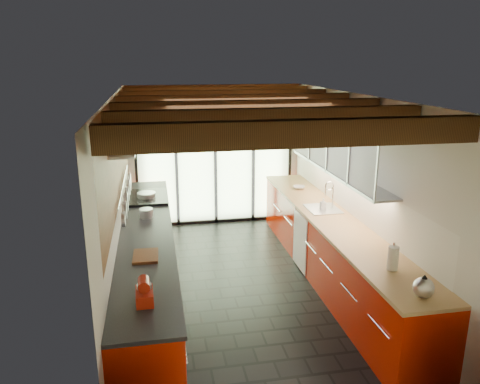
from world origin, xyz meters
The scene contains 18 objects.
ground centered at (0.00, 0.00, 0.00)m, with size 5.50×5.50×0.00m, color black.
room_shell centered at (0.00, 0.00, 1.65)m, with size 5.50×5.50×5.50m.
ceiling_beams centered at (0.00, 0.38, 2.46)m, with size 3.14×5.06×4.90m.
glass_door centered at (0.00, 2.69, 1.66)m, with size 2.95×0.10×2.90m.
left_counter centered at (-1.28, 0.00, 0.46)m, with size 0.68×5.00×0.92m.
range_stove centered at (-1.28, 1.45, 0.47)m, with size 0.66×0.90×0.97m.
right_counter centered at (1.27, 0.00, 0.46)m, with size 0.68×5.00×0.92m.
sink_assembly centered at (1.29, 0.40, 0.96)m, with size 0.45×0.52×0.43m.
upper_cabinets_right centered at (1.43, 0.30, 1.85)m, with size 0.34×3.00×3.00m.
left_wall_fixtures centered at (-1.47, 0.25, 1.80)m, with size 0.28×2.60×0.96m.
stand_mixer centered at (-1.27, -1.88, 1.02)m, with size 0.16×0.28×0.25m.
pot_large centered at (-1.27, 0.52, 0.98)m, with size 0.19×0.19×0.12m, color silver.
pot_small centered at (-1.27, 1.39, 0.98)m, with size 0.29×0.29×0.11m, color silver.
cutting_board centered at (-1.27, -0.88, 0.94)m, with size 0.27×0.38×0.03m, color brown.
kettle centered at (1.27, -2.25, 1.02)m, with size 0.25×0.27×0.23m.
paper_towel centered at (1.27, -1.67, 1.05)m, with size 0.14×0.14×0.31m.
soap_bottle centered at (1.27, 0.39, 1.01)m, with size 0.08×0.08×0.17m, color silver.
bowl centered at (1.27, 1.54, 0.94)m, with size 0.20×0.20×0.05m, color silver.
Camera 1 is at (-1.12, -5.78, 3.05)m, focal length 35.00 mm.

